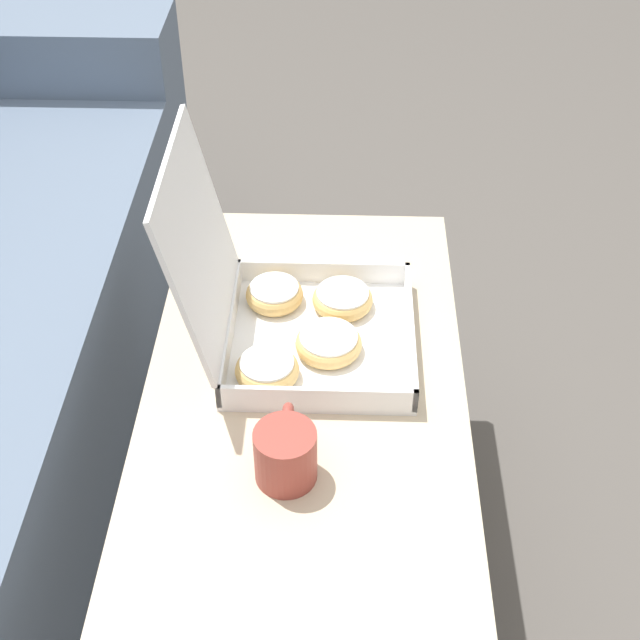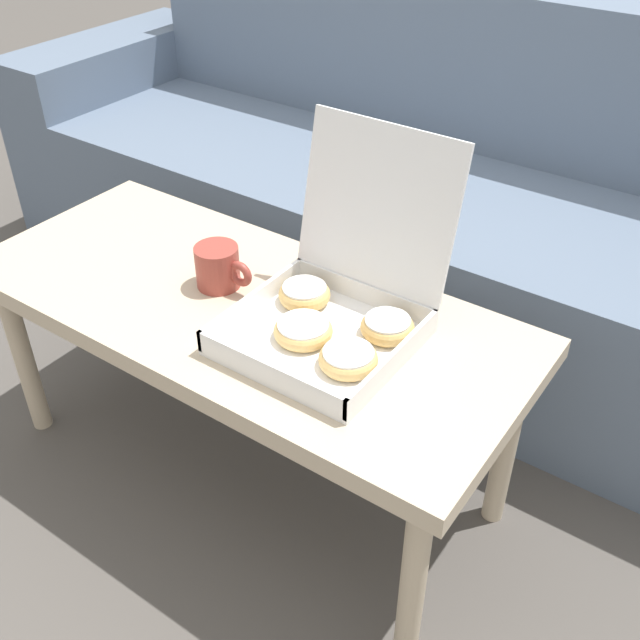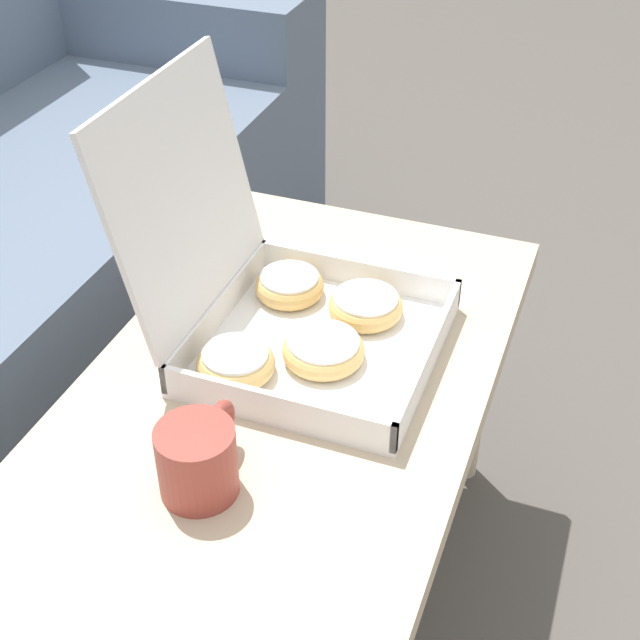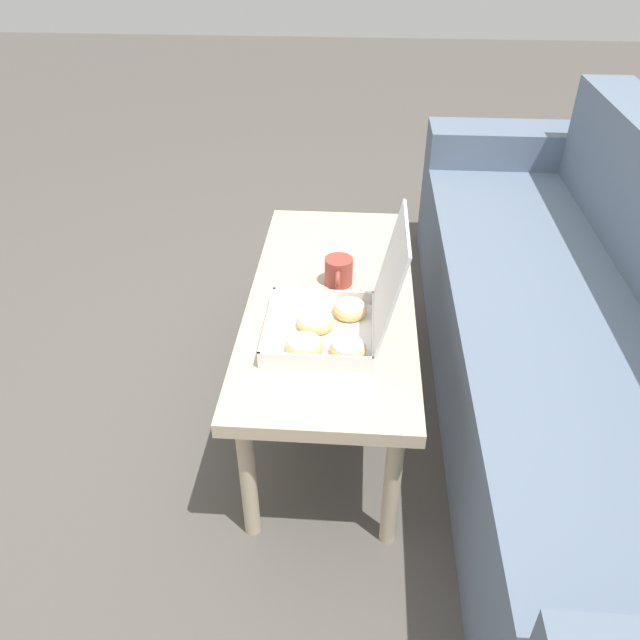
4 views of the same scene
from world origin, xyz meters
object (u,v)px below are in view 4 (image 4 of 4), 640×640
at_px(couch, 585,347).
at_px(coffee_mug, 338,272).
at_px(coffee_table, 331,308).
at_px(pastry_box, 338,320).

relative_size(couch, coffee_mug, 20.01).
relative_size(couch, coffee_table, 2.26).
bearing_deg(pastry_box, coffee_table, -172.20).
distance_m(couch, pastry_box, 0.81).
relative_size(pastry_box, coffee_mug, 2.84).
distance_m(couch, coffee_table, 0.79).
xyz_separation_m(coffee_table, pastry_box, (0.21, 0.03, 0.11)).
xyz_separation_m(coffee_table, coffee_mug, (-0.07, 0.02, 0.09)).
bearing_deg(couch, pastry_box, -74.66).
bearing_deg(coffee_mug, pastry_box, 2.45).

